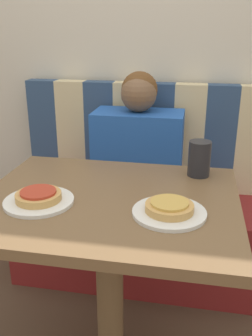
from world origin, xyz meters
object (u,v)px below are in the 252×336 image
(person, at_px, (138,146))
(pizza_left, at_px, (38,196))
(plate_right, at_px, (169,213))
(drinking_cup, at_px, (199,159))
(pizza_right, at_px, (169,207))
(plate_left, at_px, (39,201))

(person, distance_m, pizza_left, 0.76)
(plate_right, relative_size, drinking_cup, 1.67)
(drinking_cup, bearing_deg, pizza_right, -103.70)
(plate_right, bearing_deg, plate_left, 180.00)
(pizza_right, bearing_deg, plate_right, 0.00)
(plate_left, height_order, pizza_right, pizza_right)
(plate_right, height_order, pizza_left, pizza_left)
(person, relative_size, plate_left, 2.84)
(person, xyz_separation_m, drinking_cup, (0.30, -0.38, 0.08))
(plate_left, height_order, plate_right, same)
(pizza_left, height_order, drinking_cup, drinking_cup)
(person, height_order, plate_right, person)
(plate_right, bearing_deg, person, 106.20)
(drinking_cup, bearing_deg, plate_left, -145.79)
(plate_right, distance_m, pizza_left, 0.42)
(person, distance_m, plate_left, 0.76)
(pizza_left, bearing_deg, plate_left, 0.00)
(person, bearing_deg, pizza_left, -106.20)
(person, xyz_separation_m, pizza_left, (-0.21, -0.73, 0.04))
(plate_left, relative_size, plate_right, 1.00)
(pizza_left, bearing_deg, plate_right, 0.00)
(plate_right, xyz_separation_m, drinking_cup, (0.08, 0.34, 0.06))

